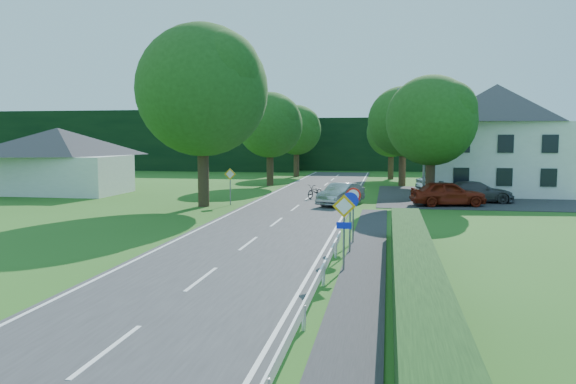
% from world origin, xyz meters
% --- Properties ---
extents(ground, '(160.00, 160.00, 0.00)m').
position_xyz_m(ground, '(0.00, 0.00, 0.00)').
color(ground, '#265317').
rests_on(ground, ground).
extents(road, '(7.00, 80.00, 0.04)m').
position_xyz_m(road, '(0.00, 20.00, 0.02)').
color(road, '#323234').
rests_on(road, ground).
extents(footpath, '(1.50, 44.00, 0.04)m').
position_xyz_m(footpath, '(4.95, 2.00, 0.02)').
color(footpath, '#28272A').
rests_on(footpath, ground).
extents(parking_pad, '(14.00, 16.00, 0.04)m').
position_xyz_m(parking_pad, '(12.00, 33.00, 0.02)').
color(parking_pad, '#28272A').
rests_on(parking_pad, ground).
extents(line_edge_left, '(0.12, 80.00, 0.01)m').
position_xyz_m(line_edge_left, '(-3.25, 20.00, 0.04)').
color(line_edge_left, white).
rests_on(line_edge_left, road).
extents(line_edge_right, '(0.12, 80.00, 0.01)m').
position_xyz_m(line_edge_right, '(3.25, 20.00, 0.04)').
color(line_edge_right, white).
rests_on(line_edge_right, road).
extents(line_centre, '(0.12, 80.00, 0.01)m').
position_xyz_m(line_centre, '(0.00, 20.00, 0.04)').
color(line_centre, white).
rests_on(line_centre, road).
extents(guardrail, '(0.12, 26.00, 0.69)m').
position_xyz_m(guardrail, '(3.85, -1.00, 0.34)').
color(guardrail, white).
rests_on(guardrail, ground).
extents(hedge_right, '(1.20, 30.00, 1.30)m').
position_xyz_m(hedge_right, '(6.50, 0.00, 0.65)').
color(hedge_right, black).
rests_on(hedge_right, ground).
extents(tree_main, '(9.40, 9.40, 11.64)m').
position_xyz_m(tree_main, '(-6.00, 24.00, 5.82)').
color(tree_main, '#204915').
rests_on(tree_main, ground).
extents(tree_left_far, '(7.00, 7.00, 8.58)m').
position_xyz_m(tree_left_far, '(-5.00, 40.00, 4.29)').
color(tree_left_far, '#204915').
rests_on(tree_left_far, ground).
extents(tree_right_far, '(7.40, 7.40, 9.09)m').
position_xyz_m(tree_right_far, '(7.00, 42.00, 4.54)').
color(tree_right_far, '#204915').
rests_on(tree_right_far, ground).
extents(tree_left_back, '(6.60, 6.60, 8.07)m').
position_xyz_m(tree_left_back, '(-4.50, 52.00, 4.04)').
color(tree_left_back, '#204915').
rests_on(tree_left_back, ground).
extents(tree_right_back, '(6.20, 6.20, 7.56)m').
position_xyz_m(tree_right_back, '(6.00, 50.00, 3.78)').
color(tree_right_back, '#204915').
rests_on(tree_right_back, ground).
extents(tree_right_mid, '(7.00, 7.00, 8.58)m').
position_xyz_m(tree_right_mid, '(8.50, 28.00, 4.29)').
color(tree_right_mid, '#204915').
rests_on(tree_right_mid, ground).
extents(treeline_left, '(44.00, 6.00, 8.00)m').
position_xyz_m(treeline_left, '(-28.00, 62.00, 4.00)').
color(treeline_left, black).
rests_on(treeline_left, ground).
extents(treeline_right, '(30.00, 5.00, 7.00)m').
position_xyz_m(treeline_right, '(8.00, 66.00, 3.50)').
color(treeline_right, black).
rests_on(treeline_right, ground).
extents(bungalow_left, '(11.00, 6.50, 5.20)m').
position_xyz_m(bungalow_left, '(-20.00, 30.00, 2.71)').
color(bungalow_left, silver).
rests_on(bungalow_left, ground).
extents(house_white, '(10.60, 8.40, 8.60)m').
position_xyz_m(house_white, '(14.00, 36.00, 4.41)').
color(house_white, white).
rests_on(house_white, ground).
extents(streetlight, '(2.03, 0.18, 8.00)m').
position_xyz_m(streetlight, '(8.06, 30.00, 4.46)').
color(streetlight, slate).
rests_on(streetlight, ground).
extents(sign_priority_right, '(0.78, 0.09, 2.59)m').
position_xyz_m(sign_priority_right, '(4.30, 7.98, 1.80)').
color(sign_priority_right, slate).
rests_on(sign_priority_right, ground).
extents(sign_roundabout, '(0.64, 0.08, 2.37)m').
position_xyz_m(sign_roundabout, '(4.30, 10.98, 1.67)').
color(sign_roundabout, slate).
rests_on(sign_roundabout, ground).
extents(sign_speed_limit, '(0.64, 0.11, 2.37)m').
position_xyz_m(sign_speed_limit, '(4.30, 12.97, 1.77)').
color(sign_speed_limit, slate).
rests_on(sign_speed_limit, ground).
extents(sign_priority_left, '(0.78, 0.09, 2.44)m').
position_xyz_m(sign_priority_left, '(-4.50, 24.98, 1.72)').
color(sign_priority_left, slate).
rests_on(sign_priority_left, ground).
extents(moving_car, '(2.99, 4.59, 1.43)m').
position_xyz_m(moving_car, '(2.70, 26.01, 0.75)').
color(moving_car, '#A8A8AD').
rests_on(moving_car, road).
extents(motorcycle, '(1.37, 2.05, 1.02)m').
position_xyz_m(motorcycle, '(0.53, 29.68, 0.55)').
color(motorcycle, black).
rests_on(motorcycle, road).
extents(parked_car_red, '(5.02, 2.79, 1.62)m').
position_xyz_m(parked_car_red, '(9.58, 26.90, 0.85)').
color(parked_car_red, maroon).
rests_on(parked_car_red, parking_pad).
extents(parked_car_silver_a, '(4.63, 3.24, 1.45)m').
position_xyz_m(parked_car_silver_a, '(10.25, 36.56, 0.76)').
color(parked_car_silver_a, '#B1B2B6').
rests_on(parked_car_silver_a, parking_pad).
extents(parked_car_grey, '(4.95, 2.16, 1.42)m').
position_xyz_m(parked_car_grey, '(11.71, 29.31, 0.75)').
color(parked_car_grey, '#414245').
rests_on(parked_car_grey, parking_pad).
extents(parked_car_silver_b, '(5.88, 3.10, 1.58)m').
position_xyz_m(parked_car_silver_b, '(15.40, 34.00, 0.83)').
color(parked_car_silver_b, '#A9A8AF').
rests_on(parked_car_silver_b, parking_pad).
extents(parasol, '(2.88, 2.91, 2.11)m').
position_xyz_m(parasol, '(9.43, 35.00, 1.09)').
color(parasol, red).
rests_on(parasol, parking_pad).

